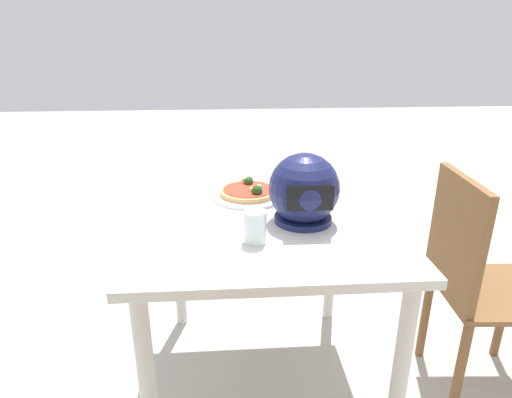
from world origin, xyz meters
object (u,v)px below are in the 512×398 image
(dining_table, at_px, (264,238))
(pizza, at_px, (249,191))
(drinking_glass, at_px, (255,227))
(chair_side, at_px, (474,277))
(motorcycle_helmet, at_px, (304,190))

(dining_table, bearing_deg, pizza, -74.00)
(pizza, bearing_deg, dining_table, 106.00)
(drinking_glass, bearing_deg, chair_side, -168.13)
(drinking_glass, distance_m, chair_side, 0.92)
(dining_table, relative_size, chair_side, 1.09)
(motorcycle_helmet, height_order, drinking_glass, motorcycle_helmet)
(motorcycle_helmet, distance_m, drinking_glass, 0.23)
(dining_table, distance_m, pizza, 0.21)
(chair_side, bearing_deg, drinking_glass, 11.87)
(motorcycle_helmet, height_order, chair_side, motorcycle_helmet)
(pizza, distance_m, motorcycle_helmet, 0.31)
(motorcycle_helmet, xyz_separation_m, drinking_glass, (0.17, 0.14, -0.06))
(pizza, distance_m, drinking_glass, 0.39)
(dining_table, distance_m, motorcycle_helmet, 0.26)
(drinking_glass, relative_size, chair_side, 0.11)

